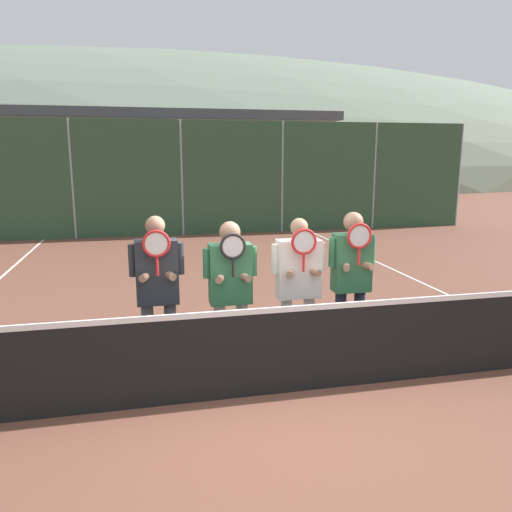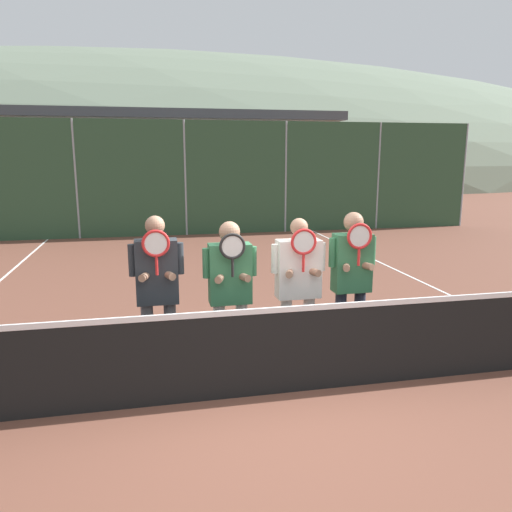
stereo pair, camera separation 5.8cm
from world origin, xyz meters
name	(u,v)px [view 2 (the right image)]	position (x,y,z in m)	size (l,w,h in m)	color
ground_plane	(265,394)	(0.00, 0.00, 0.00)	(120.00, 120.00, 0.00)	brown
hill_distant	(157,174)	(0.00, 56.23, 0.00)	(126.79, 70.44, 24.65)	slate
clubhouse_building	(134,161)	(-1.67, 18.30, 2.09)	(17.62, 5.50, 4.14)	beige
fence_back	(185,178)	(0.00, 10.45, 1.69)	(18.56, 0.06, 3.38)	gray
tennis_net	(265,351)	(0.00, 0.00, 0.48)	(10.67, 0.09, 1.02)	gray
court_line_right_sideline	(446,293)	(3.97, 3.00, 0.00)	(0.05, 16.00, 0.01)	white
player_leftmost	(157,286)	(-1.03, 0.61, 1.05)	(0.57, 0.34, 1.79)	#56565B
player_center_left	(230,285)	(-0.26, 0.57, 1.03)	(0.59, 0.34, 1.71)	white
player_center_right	(298,281)	(0.52, 0.61, 1.02)	(0.62, 0.34, 1.72)	white
player_rightmost	(352,274)	(1.17, 0.64, 1.06)	(0.56, 0.34, 1.77)	#232838
car_far_left	(0,198)	(-6.07, 13.94, 0.94)	(4.21, 1.99, 1.86)	slate
car_left_of_center	(140,198)	(-1.40, 13.76, 0.86)	(4.21, 2.04, 1.68)	silver
car_center	(269,195)	(3.33, 13.59, 0.89)	(4.34, 2.03, 1.73)	#B2B7BC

